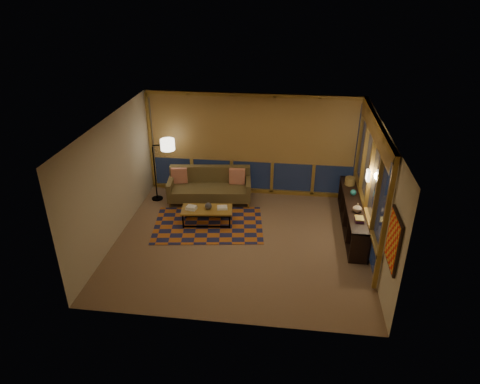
# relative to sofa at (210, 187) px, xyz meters

# --- Properties ---
(floor) EXTENTS (5.50, 5.00, 0.01)m
(floor) POSITION_rel_sofa_xyz_m (1.02, -1.77, -0.43)
(floor) COLOR brown
(floor) RESTS_ON ground
(ceiling) EXTENTS (5.50, 5.00, 0.01)m
(ceiling) POSITION_rel_sofa_xyz_m (1.02, -1.77, 2.27)
(ceiling) COLOR silver
(ceiling) RESTS_ON walls
(walls) EXTENTS (5.51, 5.01, 2.70)m
(walls) POSITION_rel_sofa_xyz_m (1.02, -1.77, 0.92)
(walls) COLOR beige
(walls) RESTS_ON floor
(window_wall_back) EXTENTS (5.30, 0.16, 2.60)m
(window_wall_back) POSITION_rel_sofa_xyz_m (1.02, 0.66, 0.92)
(window_wall_back) COLOR olive
(window_wall_back) RESTS_ON walls
(window_wall_right) EXTENTS (0.16, 3.70, 2.60)m
(window_wall_right) POSITION_rel_sofa_xyz_m (3.70, -1.17, 0.92)
(window_wall_right) COLOR olive
(window_wall_right) RESTS_ON walls
(wall_art) EXTENTS (0.06, 0.74, 0.94)m
(wall_art) POSITION_rel_sofa_xyz_m (3.73, -3.62, 1.02)
(wall_art) COLOR red
(wall_art) RESTS_ON walls
(wall_sconce) EXTENTS (0.12, 0.18, 0.22)m
(wall_sconce) POSITION_rel_sofa_xyz_m (3.64, -1.32, 1.12)
(wall_sconce) COLOR #F1E4C8
(wall_sconce) RESTS_ON walls
(sofa) EXTENTS (2.17, 1.09, 0.85)m
(sofa) POSITION_rel_sofa_xyz_m (0.00, 0.00, 0.00)
(sofa) COLOR brown
(sofa) RESTS_ON floor
(pillow_left) EXTENTS (0.43, 0.22, 0.41)m
(pillow_left) POSITION_rel_sofa_xyz_m (-0.81, 0.12, 0.21)
(pillow_left) COLOR red
(pillow_left) RESTS_ON sofa
(pillow_right) EXTENTS (0.41, 0.15, 0.41)m
(pillow_right) POSITION_rel_sofa_xyz_m (0.68, 0.24, 0.20)
(pillow_right) COLOR red
(pillow_right) RESTS_ON sofa
(area_rug) EXTENTS (2.73, 2.01, 0.01)m
(area_rug) POSITION_rel_sofa_xyz_m (0.18, -1.18, -0.42)
(area_rug) COLOR #B25B1D
(area_rug) RESTS_ON floor
(coffee_table) EXTENTS (1.23, 0.67, 0.39)m
(coffee_table) POSITION_rel_sofa_xyz_m (0.15, -1.10, -0.23)
(coffee_table) COLOR olive
(coffee_table) RESTS_ON floor
(book_stack_a) EXTENTS (0.25, 0.21, 0.06)m
(book_stack_a) POSITION_rel_sofa_xyz_m (-0.21, -1.17, -0.00)
(book_stack_a) COLOR white
(book_stack_a) RESTS_ON coffee_table
(book_stack_b) EXTENTS (0.30, 0.26, 0.05)m
(book_stack_b) POSITION_rel_sofa_xyz_m (0.50, -1.03, -0.01)
(book_stack_b) COLOR white
(book_stack_b) RESTS_ON coffee_table
(ceramic_pot) EXTENTS (0.22, 0.22, 0.16)m
(ceramic_pot) POSITION_rel_sofa_xyz_m (0.18, -1.10, 0.05)
(ceramic_pot) COLOR black
(ceramic_pot) RESTS_ON coffee_table
(floor_lamp) EXTENTS (0.63, 0.51, 1.64)m
(floor_lamp) POSITION_rel_sofa_xyz_m (-1.41, -0.03, 0.39)
(floor_lamp) COLOR black
(floor_lamp) RESTS_ON floor
(bookshelf) EXTENTS (0.40, 2.80, 0.70)m
(bookshelf) POSITION_rel_sofa_xyz_m (3.51, -0.90, -0.08)
(bookshelf) COLOR black
(bookshelf) RESTS_ON floor
(basket) EXTENTS (0.25, 0.25, 0.19)m
(basket) POSITION_rel_sofa_xyz_m (3.49, -0.01, 0.36)
(basket) COLOR olive
(basket) RESTS_ON bookshelf
(teal_bowl) EXTENTS (0.16, 0.16, 0.14)m
(teal_bowl) POSITION_rel_sofa_xyz_m (3.51, -0.58, 0.34)
(teal_bowl) COLOR teal
(teal_bowl) RESTS_ON bookshelf
(vase) EXTENTS (0.22, 0.22, 0.20)m
(vase) POSITION_rel_sofa_xyz_m (3.51, -1.36, 0.37)
(vase) COLOR tan
(vase) RESTS_ON bookshelf
(shelf_book_stack) EXTENTS (0.19, 0.24, 0.07)m
(shelf_book_stack) POSITION_rel_sofa_xyz_m (3.51, -1.74, 0.30)
(shelf_book_stack) COLOR white
(shelf_book_stack) RESTS_ON bookshelf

